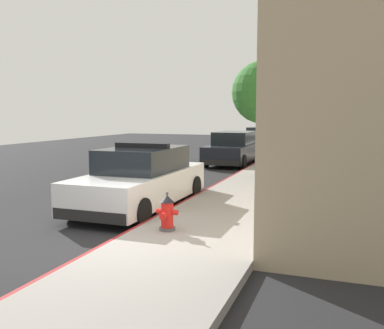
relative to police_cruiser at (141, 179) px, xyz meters
name	(u,v)px	position (x,y,z in m)	size (l,w,h in m)	color
ground_plane	(137,172)	(-3.63, 6.82, -0.84)	(32.95, 60.00, 0.20)	#232326
sidewalk_pavement	(275,174)	(2.37, 6.82, -0.66)	(2.60, 60.00, 0.16)	gray
curb_painted_edge	(241,172)	(1.03, 6.82, -0.66)	(0.08, 60.00, 0.16)	maroon
police_cruiser	(141,179)	(0.00, 0.00, 0.00)	(1.94, 4.84, 1.68)	white
parked_car_silver_ahead	(234,149)	(-0.17, 10.24, 0.00)	(1.94, 4.84, 1.56)	black
parked_car_dark_far	(262,140)	(-0.18, 17.64, 0.00)	(1.94, 4.84, 1.56)	#B2B5BA
fire_hydrant	(167,213)	(1.73, -2.35, -0.23)	(0.44, 0.40, 0.76)	#4C4C51
street_tree	(263,93)	(2.06, 5.66, 2.42)	(2.25, 2.25, 4.15)	brown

